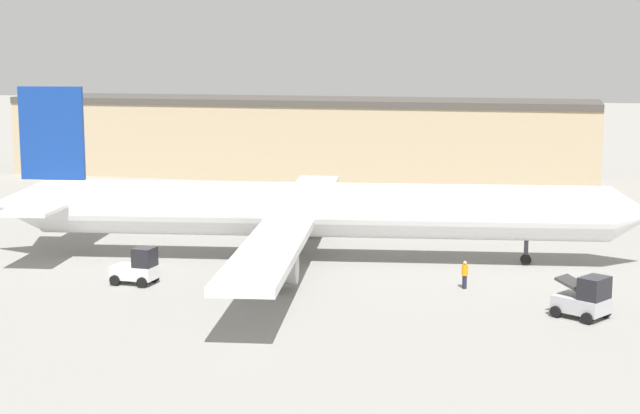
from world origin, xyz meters
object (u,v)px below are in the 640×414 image
at_px(airplane, 305,210).
at_px(belt_loader_truck, 585,299).
at_px(baggage_tug, 138,268).
at_px(ground_crew_worker, 465,274).

xyz_separation_m(airplane, belt_loader_truck, (17.75, -10.10, -2.34)).
bearing_deg(belt_loader_truck, baggage_tug, -151.64).
bearing_deg(belt_loader_truck, airplane, -178.19).
xyz_separation_m(baggage_tug, belt_loader_truck, (25.78, -1.39, 0.05)).
height_order(ground_crew_worker, belt_loader_truck, belt_loader_truck).
xyz_separation_m(airplane, ground_crew_worker, (11.05, -5.18, -2.51)).
relative_size(ground_crew_worker, baggage_tug, 0.62).
relative_size(ground_crew_worker, belt_loader_truck, 0.53).
relative_size(airplane, belt_loader_truck, 13.97).
height_order(ground_crew_worker, baggage_tug, baggage_tug).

